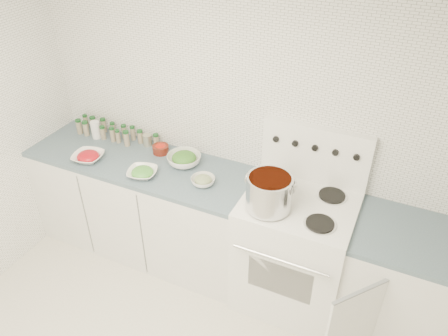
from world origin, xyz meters
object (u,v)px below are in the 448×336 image
stove (294,248)px  bowl_snowpea (142,172)px  bowl_tomato (88,157)px  stock_pot (269,191)px

stove → bowl_snowpea: size_ratio=5.13×
bowl_tomato → bowl_snowpea: (0.51, -0.00, -0.00)m
bowl_snowpea → bowl_tomato: bearing=179.9°
stove → stock_pot: size_ratio=4.20×
stock_pot → bowl_tomato: stock_pot is taller
bowl_tomato → stock_pot: bearing=0.1°
stock_pot → bowl_tomato: 1.50m
stock_pot → bowl_tomato: size_ratio=1.19×
stove → bowl_tomato: bearing=-174.6°
stove → stock_pot: 0.62m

